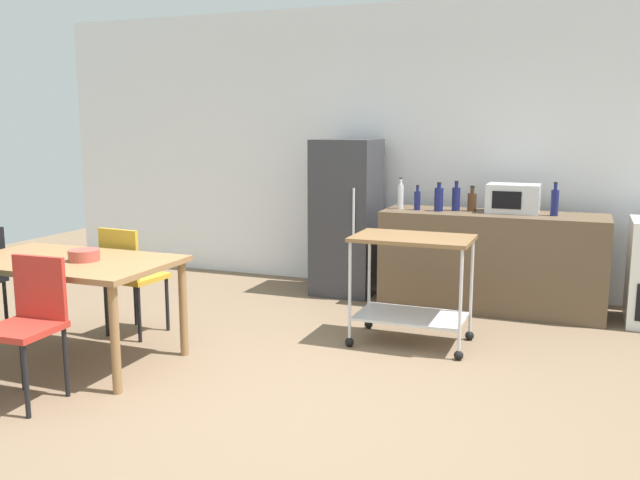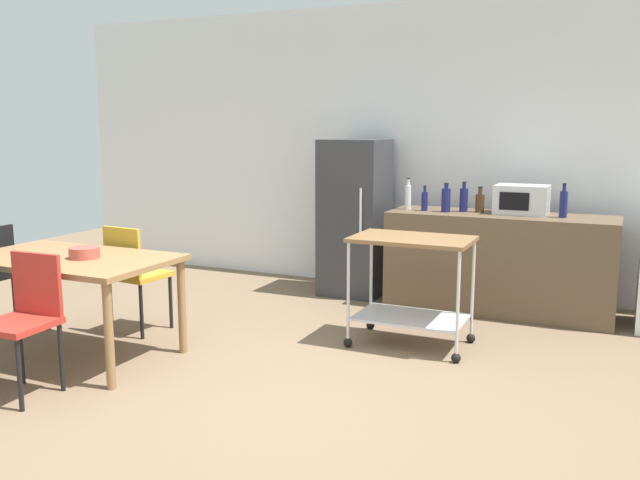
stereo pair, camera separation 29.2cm
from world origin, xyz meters
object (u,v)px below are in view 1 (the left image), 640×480
(chair_red, at_px, (28,319))
(refrigerator, at_px, (347,217))
(chair_mustard, at_px, (130,273))
(bottle_soda, at_px, (400,196))
(microwave, at_px, (513,198))
(fruit_bowl, at_px, (84,255))
(bottle_wine, at_px, (555,202))
(bottle_soy_sauce, at_px, (456,198))
(bottle_vinegar, at_px, (472,201))
(kitchen_cart, at_px, (412,272))
(bottle_sparkling_water, at_px, (439,199))
(dining_table, at_px, (68,270))
(bottle_hot_sauce, at_px, (417,200))

(chair_red, distance_m, refrigerator, 3.42)
(chair_mustard, relative_size, bottle_soda, 2.99)
(chair_mustard, distance_m, chair_red, 1.31)
(microwave, distance_m, fruit_bowl, 3.73)
(microwave, distance_m, bottle_wine, 0.38)
(refrigerator, relative_size, bottle_soda, 5.21)
(bottle_soy_sauce, xyz_separation_m, bottle_vinegar, (0.14, 0.02, -0.02))
(refrigerator, height_order, kitchen_cart, refrigerator)
(fruit_bowl, bearing_deg, bottle_soda, 57.31)
(refrigerator, bearing_deg, bottle_sparkling_water, -9.47)
(kitchen_cart, bearing_deg, bottle_soy_sauce, 85.69)
(bottle_wine, bearing_deg, kitchen_cart, -127.81)
(bottle_wine, bearing_deg, bottle_vinegar, 174.92)
(bottle_sparkling_water, xyz_separation_m, microwave, (0.65, 0.14, 0.02))
(fruit_bowl, bearing_deg, bottle_soy_sauce, 50.07)
(dining_table, xyz_separation_m, bottle_soda, (1.77, 2.52, 0.35))
(kitchen_cart, distance_m, bottle_wine, 1.64)
(microwave, bearing_deg, dining_table, -136.95)
(fruit_bowl, bearing_deg, microwave, 44.61)
(kitchen_cart, distance_m, bottle_sparkling_water, 1.28)
(dining_table, xyz_separation_m, chair_mustard, (0.04, 0.64, -0.15))
(bottle_hot_sauce, height_order, fruit_bowl, bottle_hot_sauce)
(bottle_soy_sauce, xyz_separation_m, fruit_bowl, (-2.14, -2.56, -0.23))
(bottle_hot_sauce, relative_size, bottle_sparkling_water, 0.88)
(kitchen_cart, xyz_separation_m, microwave, (0.60, 1.34, 0.46))
(refrigerator, xyz_separation_m, kitchen_cart, (1.00, -1.36, -0.20))
(bottle_soy_sauce, bearing_deg, kitchen_cart, -94.31)
(bottle_soy_sauce, relative_size, bottle_wine, 0.93)
(bottle_sparkling_water, bearing_deg, dining_table, -130.96)
(bottle_sparkling_water, bearing_deg, refrigerator, 170.53)
(bottle_vinegar, height_order, microwave, microwave)
(bottle_hot_sauce, bearing_deg, fruit_bowl, -125.86)
(bottle_soda, bearing_deg, dining_table, -125.02)
(chair_mustard, height_order, bottle_hot_sauce, bottle_hot_sauce)
(chair_red, bearing_deg, bottle_hot_sauce, 59.54)
(bottle_soy_sauce, bearing_deg, bottle_wine, -2.62)
(kitchen_cart, height_order, bottle_soda, bottle_soda)
(microwave, bearing_deg, fruit_bowl, -135.39)
(kitchen_cart, relative_size, bottle_soy_sauce, 3.28)
(bottle_sparkling_water, distance_m, microwave, 0.67)
(chair_mustard, height_order, kitchen_cart, chair_mustard)
(dining_table, height_order, bottle_soy_sauce, bottle_soy_sauce)
(chair_red, distance_m, fruit_bowl, 0.72)
(kitchen_cart, bearing_deg, chair_mustard, -163.73)
(bottle_soy_sauce, bearing_deg, bottle_hot_sauce, -167.36)
(bottle_wine, bearing_deg, chair_mustard, -149.00)
(microwave, xyz_separation_m, bottle_wine, (0.36, -0.10, -0.01))
(chair_mustard, distance_m, bottle_sparkling_water, 2.83)
(chair_red, height_order, bottle_wine, bottle_wine)
(chair_mustard, bearing_deg, bottle_hot_sauce, -130.80)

